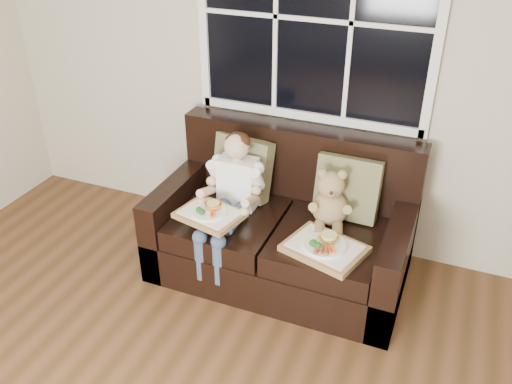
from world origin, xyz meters
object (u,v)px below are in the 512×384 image
at_px(child, 232,189).
at_px(loveseat, 283,232).
at_px(tray_left, 210,213).
at_px(tray_right, 325,247).
at_px(teddy_bear, 330,202).

bearing_deg(child, loveseat, 19.78).
distance_m(child, tray_left, 0.24).
relative_size(loveseat, tray_right, 3.13).
distance_m(loveseat, tray_right, 0.51).
xyz_separation_m(child, teddy_bear, (0.63, 0.13, -0.03)).
bearing_deg(tray_right, tray_left, -159.88).
height_order(child, tray_right, child).
height_order(teddy_bear, tray_right, teddy_bear).
bearing_deg(child, tray_right, -14.48).
bearing_deg(tray_right, loveseat, 157.64).
distance_m(child, teddy_bear, 0.65).
height_order(loveseat, tray_left, loveseat).
xyz_separation_m(tray_left, tray_right, (0.75, 0.05, -0.09)).
bearing_deg(teddy_bear, tray_left, -166.52).
relative_size(child, teddy_bear, 2.04).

